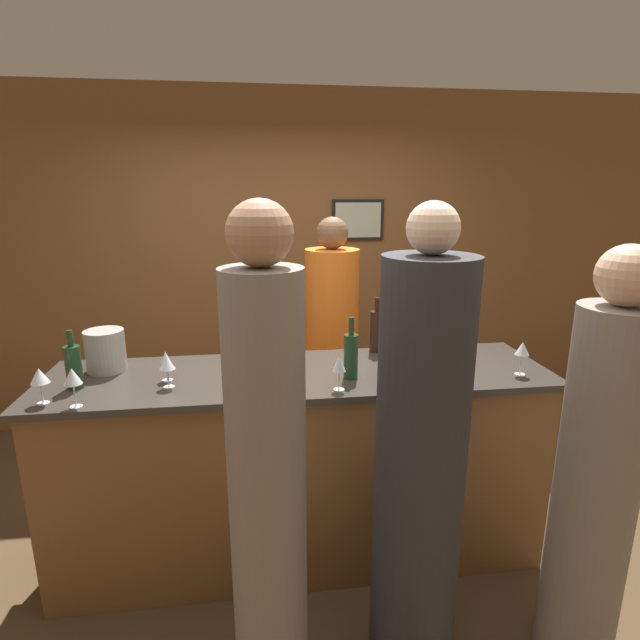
{
  "coord_description": "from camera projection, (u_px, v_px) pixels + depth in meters",
  "views": [
    {
      "loc": [
        -0.22,
        -2.43,
        2.0
      ],
      "look_at": [
        0.12,
        0.1,
        1.33
      ],
      "focal_mm": 28.0,
      "sensor_mm": 36.0,
      "label": 1
    }
  ],
  "objects": [
    {
      "name": "guest_0",
      "position": [
        267.0,
        483.0,
        1.85
      ],
      "size": [
        0.29,
        0.29,
        1.97
      ],
      "color": "gray",
      "rests_on": "ground_plane"
    },
    {
      "name": "wine_bottle_0",
      "position": [
        351.0,
        355.0,
        2.48
      ],
      "size": [
        0.07,
        0.07,
        0.31
      ],
      "color": "#19381E",
      "rests_on": "bar_counter"
    },
    {
      "name": "wine_glass_1",
      "position": [
        166.0,
        360.0,
        2.44
      ],
      "size": [
        0.06,
        0.06,
        0.15
      ],
      "color": "silver",
      "rests_on": "bar_counter"
    },
    {
      "name": "wine_glass_3",
      "position": [
        39.0,
        377.0,
        2.17
      ],
      "size": [
        0.08,
        0.08,
        0.17
      ],
      "color": "silver",
      "rests_on": "bar_counter"
    },
    {
      "name": "ground_plane",
      "position": [
        302.0,
        549.0,
        2.86
      ],
      "size": [
        14.0,
        14.0,
        0.0
      ],
      "primitive_type": "plane",
      "color": "#4C3823"
    },
    {
      "name": "wine_bottle_2",
      "position": [
        376.0,
        330.0,
        2.89
      ],
      "size": [
        0.08,
        0.08,
        0.32
      ],
      "color": "black",
      "rests_on": "bar_counter"
    },
    {
      "name": "guest_2",
      "position": [
        596.0,
        483.0,
        2.0
      ],
      "size": [
        0.31,
        0.31,
        1.81
      ],
      "color": "gray",
      "rests_on": "ground_plane"
    },
    {
      "name": "wine_glass_5",
      "position": [
        522.0,
        350.0,
        2.52
      ],
      "size": [
        0.07,
        0.07,
        0.18
      ],
      "color": "silver",
      "rests_on": "bar_counter"
    },
    {
      "name": "wine_glass_6",
      "position": [
        260.0,
        359.0,
        2.37
      ],
      "size": [
        0.08,
        0.08,
        0.18
      ],
      "color": "silver",
      "rests_on": "bar_counter"
    },
    {
      "name": "wine_bottle_1",
      "position": [
        73.0,
        366.0,
        2.36
      ],
      "size": [
        0.07,
        0.07,
        0.29
      ],
      "color": "#19381E",
      "rests_on": "bar_counter"
    },
    {
      "name": "guest_1",
      "position": [
        420.0,
        467.0,
        2.01
      ],
      "size": [
        0.36,
        0.36,
        1.96
      ],
      "color": "#2D2D33",
      "rests_on": "ground_plane"
    },
    {
      "name": "bar_counter",
      "position": [
        301.0,
        465.0,
        2.72
      ],
      "size": [
        2.6,
        0.7,
        1.08
      ],
      "color": "brown",
      "rests_on": "ground_plane"
    },
    {
      "name": "wine_glass_2",
      "position": [
        420.0,
        354.0,
        2.49
      ],
      "size": [
        0.07,
        0.07,
        0.16
      ],
      "color": "silver",
      "rests_on": "bar_counter"
    },
    {
      "name": "ice_bucket",
      "position": [
        105.0,
        351.0,
        2.59
      ],
      "size": [
        0.2,
        0.2,
        0.22
      ],
      "color": "#9E9993",
      "rests_on": "bar_counter"
    },
    {
      "name": "bartender",
      "position": [
        331.0,
        360.0,
        3.46
      ],
      "size": [
        0.36,
        0.36,
        1.83
      ],
      "rotation": [
        0.0,
        0.0,
        3.14
      ],
      "color": "orange",
      "rests_on": "ground_plane"
    },
    {
      "name": "wine_glass_0",
      "position": [
        339.0,
        365.0,
        2.32
      ],
      "size": [
        0.06,
        0.06,
        0.17
      ],
      "color": "silver",
      "rests_on": "bar_counter"
    },
    {
      "name": "wine_glass_4",
      "position": [
        167.0,
        364.0,
        2.36
      ],
      "size": [
        0.07,
        0.07,
        0.15
      ],
      "color": "silver",
      "rests_on": "bar_counter"
    },
    {
      "name": "wine_glass_7",
      "position": [
        72.0,
        377.0,
        2.13
      ],
      "size": [
        0.08,
        0.08,
        0.18
      ],
      "color": "silver",
      "rests_on": "bar_counter"
    },
    {
      "name": "back_wall",
      "position": [
        280.0,
        262.0,
        4.26
      ],
      "size": [
        8.0,
        0.08,
        2.8
      ],
      "color": "brown",
      "rests_on": "ground_plane"
    }
  ]
}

